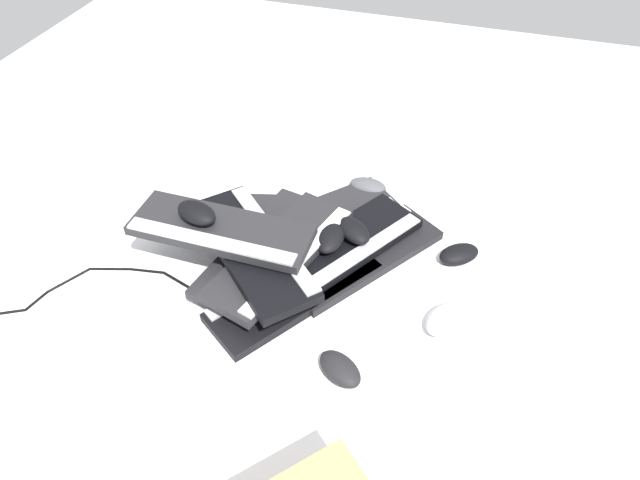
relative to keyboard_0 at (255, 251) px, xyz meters
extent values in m
plane|color=white|center=(-0.21, -0.01, -0.01)|extent=(3.20, 3.20, 0.00)
cube|color=#232326|center=(0.00, 0.00, 0.00)|extent=(0.26, 0.46, 0.02)
cube|color=#B2B5BA|center=(-0.05, -0.01, 0.01)|extent=(0.14, 0.41, 0.01)
cube|color=black|center=(-0.15, 0.10, 0.00)|extent=(0.37, 0.45, 0.02)
cube|color=silver|center=(-0.10, 0.07, 0.01)|extent=(0.27, 0.37, 0.01)
cube|color=black|center=(-0.27, -0.06, 0.00)|extent=(0.37, 0.45, 0.02)
cube|color=silver|center=(-0.23, -0.10, 0.01)|extent=(0.27, 0.37, 0.01)
cube|color=#232326|center=(-0.13, -0.17, 0.00)|extent=(0.41, 0.43, 0.02)
cube|color=silver|center=(-0.17, -0.13, 0.01)|extent=(0.31, 0.34, 0.01)
cube|color=#232326|center=(-0.03, 0.01, 0.03)|extent=(0.23, 0.46, 0.02)
cube|color=#B2B5BA|center=(-0.08, 0.02, 0.04)|extent=(0.12, 0.42, 0.01)
cube|color=#232326|center=(-0.09, 0.04, 0.06)|extent=(0.27, 0.46, 0.02)
cube|color=silver|center=(-0.14, 0.06, 0.07)|extent=(0.15, 0.41, 0.01)
cube|color=black|center=(-0.03, 0.08, 0.09)|extent=(0.42, 0.41, 0.02)
cube|color=#B2B5BA|center=(-0.07, 0.04, 0.10)|extent=(0.33, 0.31, 0.01)
cube|color=#232326|center=(0.05, 0.07, 0.12)|extent=(0.44, 0.15, 0.02)
cube|color=#B2B5BA|center=(0.05, 0.12, 0.13)|extent=(0.42, 0.04, 0.01)
cube|color=black|center=(-0.22, -0.05, 0.03)|extent=(0.36, 0.45, 0.02)
cube|color=#B2B5BA|center=(-0.27, -0.02, 0.04)|extent=(0.25, 0.38, 0.01)
ellipsoid|color=black|center=(0.11, 0.06, 0.16)|extent=(0.13, 0.10, 0.04)
ellipsoid|color=black|center=(-0.19, -0.04, 0.07)|extent=(0.07, 0.11, 0.04)
ellipsoid|color=#4C4C51|center=(-0.12, -0.15, 0.04)|extent=(0.11, 0.07, 0.04)
ellipsoid|color=black|center=(-0.51, -0.14, 0.01)|extent=(0.13, 0.12, 0.04)
ellipsoid|color=black|center=(-0.31, 0.29, 0.01)|extent=(0.13, 0.11, 0.04)
ellipsoid|color=black|center=(-0.24, -0.08, 0.07)|extent=(0.13, 0.12, 0.04)
ellipsoid|color=#B7B7BC|center=(-0.50, 0.09, 0.01)|extent=(0.10, 0.13, 0.04)
ellipsoid|color=#4C4C51|center=(-0.22, -0.34, 0.01)|extent=(0.11, 0.07, 0.04)
cylinder|color=black|center=(0.15, 0.15, -0.01)|extent=(0.10, 0.04, 0.01)
cylinder|color=black|center=(0.24, 0.14, -0.01)|extent=(0.09, 0.02, 0.01)
cylinder|color=black|center=(0.33, 0.16, -0.01)|extent=(0.10, 0.04, 0.01)
cylinder|color=black|center=(0.41, 0.23, -0.01)|extent=(0.06, 0.10, 0.01)
cylinder|color=black|center=(0.45, 0.31, -0.01)|extent=(0.02, 0.07, 0.01)
cylinder|color=black|center=(0.49, 0.36, -0.01)|extent=(0.09, 0.05, 0.01)
sphere|color=black|center=(0.10, 0.16, -0.01)|extent=(0.01, 0.01, 0.01)
sphere|color=black|center=(0.20, 0.13, -0.01)|extent=(0.01, 0.01, 0.01)
sphere|color=black|center=(0.28, 0.15, -0.01)|extent=(0.01, 0.01, 0.01)
sphere|color=black|center=(0.38, 0.18, -0.01)|extent=(0.01, 0.01, 0.01)
sphere|color=black|center=(0.44, 0.28, -0.01)|extent=(0.01, 0.01, 0.01)
sphere|color=black|center=(0.45, 0.34, -0.01)|extent=(0.01, 0.01, 0.01)
camera|label=1|loc=(-0.48, 0.96, 1.05)|focal=32.00mm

